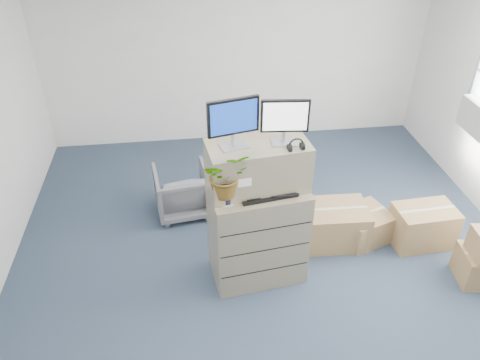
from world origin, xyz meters
The scene contains 17 objects.
ground centered at (0.00, 0.00, 0.00)m, with size 7.00×7.00×0.00m, color #283648.
wall_back centered at (0.00, 3.51, 1.40)m, with size 6.00×0.02×2.80m, color silver.
ac_unit centered at (2.87, 1.40, 1.20)m, with size 0.24×0.60×0.40m, color beige.
filing_cabinet_lower centered at (-0.17, 0.27, 0.58)m, with size 0.99×0.61×1.16m, color gray.
filing_cabinet_upper centered at (-0.18, 0.32, 1.41)m, with size 0.99×0.50×0.50m, color gray.
monitor_left centered at (-0.42, 0.31, 1.93)m, with size 0.49×0.25×0.49m.
monitor_right centered at (0.07, 0.32, 1.91)m, with size 0.46×0.19×0.45m.
headphones centered at (0.16, 0.18, 1.70)m, with size 0.15×0.15×0.02m, color black.
keyboard centered at (-0.10, 0.17, 1.17)m, with size 0.58×0.24×0.03m, color black.
mouse centered at (0.16, 0.24, 1.18)m, with size 0.10×0.07×0.04m, color silver.
water_bottle centered at (-0.13, 0.29, 1.30)m, with size 0.08×0.08×0.27m, color gray.
phone_dock centered at (-0.23, 0.33, 1.21)m, with size 0.07×0.06×0.15m.
external_drive centered at (0.15, 0.46, 1.19)m, with size 0.22×0.16×0.06m, color black.
tissue_box centered at (0.14, 0.44, 1.27)m, with size 0.27×0.13×0.10m, color #4086D9.
potted_plant centered at (-0.52, 0.11, 1.42)m, with size 0.53×0.57×0.46m.
office_chair centered at (-0.97, 1.52, 0.35)m, with size 0.69×0.64×0.71m, color #56565A.
cardboard_boxes centered at (1.53, 0.45, 0.25)m, with size 2.11×1.44×0.70m.
Camera 1 is at (-0.85, -3.52, 3.90)m, focal length 35.00 mm.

